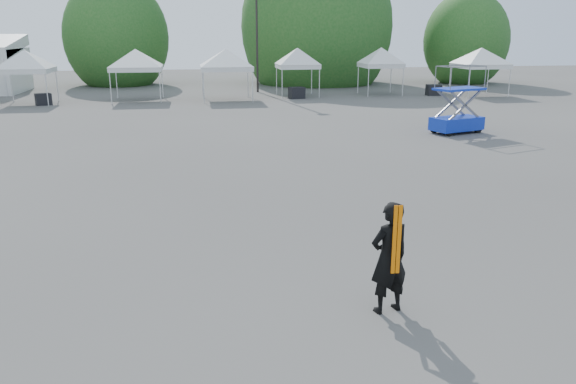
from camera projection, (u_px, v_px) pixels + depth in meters
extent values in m
plane|color=#474442|center=(288.00, 251.00, 11.64)|extent=(120.00, 120.00, 0.00)
cylinder|color=black|center=(257.00, 27.00, 41.15)|extent=(0.16, 0.16, 9.50)
cylinder|color=#382314|center=(119.00, 71.00, 48.00)|extent=(0.36, 0.36, 2.27)
ellipsoid|color=#1C531B|center=(117.00, 37.00, 47.23)|extent=(4.16, 4.16, 4.78)
cylinder|color=#382314|center=(316.00, 67.00, 49.66)|extent=(0.36, 0.36, 2.80)
ellipsoid|color=#1C531B|center=(316.00, 26.00, 48.71)|extent=(5.12, 5.12, 5.89)
cylinder|color=#382314|center=(463.00, 71.00, 49.91)|extent=(0.36, 0.36, 2.10)
ellipsoid|color=#1C531B|center=(466.00, 41.00, 49.20)|extent=(3.84, 3.84, 4.42)
cylinder|color=silver|center=(47.00, 90.00, 34.10)|extent=(0.06, 0.06, 2.00)
cylinder|color=silver|center=(12.00, 86.00, 36.31)|extent=(0.06, 0.06, 2.00)
cylinder|color=silver|center=(57.00, 86.00, 36.75)|extent=(0.06, 0.06, 2.00)
cube|color=silver|center=(27.00, 70.00, 34.91)|extent=(3.00, 3.00, 0.30)
pyramid|color=silver|center=(24.00, 50.00, 34.56)|extent=(4.24, 4.24, 1.10)
cylinder|color=silver|center=(111.00, 88.00, 35.29)|extent=(0.06, 0.06, 2.00)
cylinder|color=silver|center=(160.00, 87.00, 35.78)|extent=(0.06, 0.06, 2.00)
cylinder|color=silver|center=(117.00, 84.00, 38.19)|extent=(0.06, 0.06, 2.00)
cylinder|color=silver|center=(162.00, 83.00, 38.67)|extent=(0.06, 0.06, 2.00)
cube|color=silver|center=(136.00, 69.00, 36.69)|extent=(3.25, 3.25, 0.30)
pyramid|color=silver|center=(135.00, 49.00, 36.34)|extent=(4.60, 4.60, 1.10)
cylinder|color=silver|center=(204.00, 87.00, 35.60)|extent=(0.06, 0.06, 2.00)
cylinder|color=silver|center=(253.00, 87.00, 36.09)|extent=(0.06, 0.06, 2.00)
cylinder|color=silver|center=(203.00, 83.00, 38.56)|extent=(0.06, 0.06, 2.00)
cylinder|color=silver|center=(248.00, 82.00, 39.05)|extent=(0.06, 0.06, 2.00)
cube|color=silver|center=(226.00, 68.00, 37.03)|extent=(3.32, 3.32, 0.30)
pyramid|color=silver|center=(226.00, 49.00, 36.68)|extent=(4.70, 4.70, 1.10)
cylinder|color=silver|center=(282.00, 84.00, 38.07)|extent=(0.06, 0.06, 2.00)
cylinder|color=silver|center=(319.00, 83.00, 38.48)|extent=(0.06, 0.06, 2.00)
cylinder|color=silver|center=(277.00, 81.00, 40.52)|extent=(0.06, 0.06, 2.00)
cylinder|color=silver|center=(312.00, 80.00, 40.93)|extent=(0.06, 0.06, 2.00)
cube|color=silver|center=(297.00, 66.00, 39.20)|extent=(2.79, 2.79, 0.30)
pyramid|color=silver|center=(298.00, 48.00, 38.86)|extent=(3.95, 3.95, 1.10)
cylinder|color=silver|center=(368.00, 82.00, 39.07)|extent=(0.06, 0.06, 2.00)
cylinder|color=silver|center=(403.00, 82.00, 39.47)|extent=(0.06, 0.06, 2.00)
cylinder|color=silver|center=(358.00, 79.00, 41.47)|extent=(0.06, 0.06, 2.00)
cylinder|color=silver|center=(391.00, 79.00, 41.87)|extent=(0.06, 0.06, 2.00)
cube|color=silver|center=(381.00, 65.00, 40.17)|extent=(2.73, 2.73, 0.30)
pyramid|color=silver|center=(381.00, 47.00, 39.83)|extent=(3.87, 3.87, 1.10)
cylinder|color=silver|center=(469.00, 83.00, 38.23)|extent=(0.06, 0.06, 2.00)
cylinder|color=silver|center=(509.00, 83.00, 38.70)|extent=(0.06, 0.06, 2.00)
cylinder|color=silver|center=(450.00, 80.00, 41.06)|extent=(0.06, 0.06, 2.00)
cylinder|color=silver|center=(488.00, 79.00, 41.53)|extent=(0.06, 0.06, 2.00)
cube|color=silver|center=(480.00, 66.00, 39.58)|extent=(3.18, 3.18, 0.30)
pyramid|color=silver|center=(482.00, 48.00, 39.24)|extent=(4.50, 4.50, 1.10)
imported|color=black|center=(389.00, 258.00, 8.91)|extent=(0.77, 0.61, 1.86)
cube|color=orange|center=(394.00, 240.00, 8.63)|extent=(0.15, 0.02, 1.12)
cube|color=#0E15B9|center=(457.00, 123.00, 25.17)|extent=(2.54, 1.82, 0.57)
cube|color=#0E15B9|center=(459.00, 89.00, 24.75)|extent=(2.44, 1.74, 0.10)
cylinder|color=black|center=(449.00, 132.00, 24.44)|extent=(0.37, 0.25, 0.34)
cylinder|color=black|center=(478.00, 129.00, 25.22)|extent=(0.37, 0.25, 0.34)
cylinder|color=black|center=(434.00, 129.00, 25.26)|extent=(0.37, 0.25, 0.34)
cylinder|color=black|center=(462.00, 126.00, 26.03)|extent=(0.37, 0.25, 0.34)
cube|color=black|center=(43.00, 99.00, 34.83)|extent=(1.11, 1.01, 0.71)
cube|color=black|center=(297.00, 93.00, 38.28)|extent=(1.12, 0.95, 0.77)
cube|color=black|center=(434.00, 90.00, 40.17)|extent=(1.02, 0.82, 0.76)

